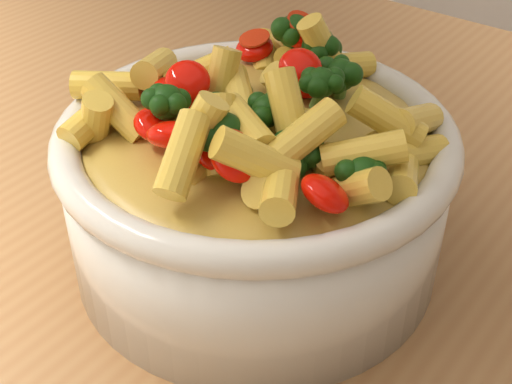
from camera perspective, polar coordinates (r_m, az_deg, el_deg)
The scene contains 3 objects.
table at distance 0.58m, azimuth -2.20°, elevation -8.43°, with size 1.20×0.80×0.90m.
serving_bowl at distance 0.43m, azimuth 0.00°, elevation 0.13°, with size 0.23×0.23×0.10m.
pasta_salad at distance 0.39m, azimuth 0.00°, elevation 7.40°, with size 0.18×0.18×0.04m.
Camera 1 is at (0.27, -0.31, 1.20)m, focal length 50.00 mm.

